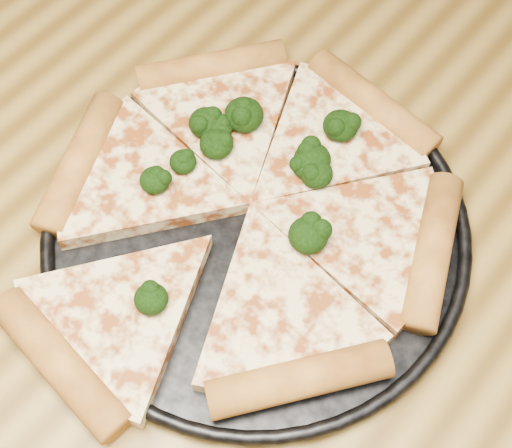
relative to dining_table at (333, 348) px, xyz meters
The scene contains 4 objects.
dining_table is the anchor object (origin of this frame).
pizza_pan 0.14m from the dining_table, behind, with size 0.34×0.34×0.02m.
pizza 0.15m from the dining_table, behind, with size 0.35×0.38×0.03m.
broccoli_florets 0.18m from the dining_table, 160.19° to the left, with size 0.16×0.24×0.02m.
Camera 1 is at (0.09, -0.21, 1.28)m, focal length 52.29 mm.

